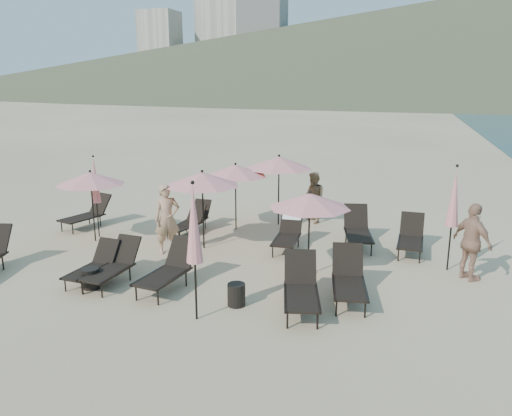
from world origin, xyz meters
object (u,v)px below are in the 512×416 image
(umbrella_open_1, at_px, (202,179))
(lounger_10, at_px, (358,229))
(lounger_1, at_px, (94,265))
(lounger_4, at_px, (301,287))
(lounger_8, at_px, (195,217))
(umbrella_open_3, at_px, (235,171))
(side_table_0, at_px, (91,278))
(beachgoer_a, at_px, (167,219))
(lounger_5, at_px, (349,278))
(lounger_2, at_px, (113,265))
(umbrella_closed_2, at_px, (95,181))
(lounger_11, at_px, (411,237))
(umbrella_open_0, at_px, (90,178))
(beachgoer_b, at_px, (314,198))
(beachgoer_c, at_px, (472,242))
(lounger_3, at_px, (169,269))
(lounger_6, at_px, (88,213))
(umbrella_open_2, at_px, (310,201))
(side_table_1, at_px, (236,295))
(lounger_9, at_px, (288,231))
(umbrella_closed_0, at_px, (194,225))
(umbrella_open_4, at_px, (279,163))
(umbrella_closed_1, at_px, (454,198))

(umbrella_open_1, bearing_deg, lounger_10, 19.44)
(lounger_1, xyz_separation_m, lounger_4, (4.94, -0.06, 0.08))
(lounger_8, distance_m, umbrella_open_1, 2.44)
(umbrella_open_3, bearing_deg, lounger_4, -58.09)
(side_table_0, relative_size, beachgoer_a, 0.24)
(lounger_5, height_order, beachgoer_a, beachgoer_a)
(beachgoer_a, bearing_deg, lounger_2, -132.71)
(lounger_10, xyz_separation_m, umbrella_closed_2, (-7.59, -1.38, 1.24))
(lounger_11, distance_m, umbrella_open_0, 9.17)
(lounger_2, height_order, umbrella_closed_2, umbrella_closed_2)
(lounger_5, xyz_separation_m, umbrella_closed_2, (-7.78, 2.38, 1.25))
(beachgoer_b, height_order, beachgoer_c, beachgoer_c)
(lounger_3, distance_m, umbrella_open_1, 3.28)
(lounger_2, bearing_deg, lounger_6, 135.41)
(umbrella_open_0, distance_m, umbrella_open_2, 6.59)
(umbrella_open_0, bearing_deg, beachgoer_c, -0.19)
(lounger_1, bearing_deg, side_table_1, -0.31)
(lounger_2, height_order, lounger_4, lounger_4)
(umbrella_open_1, bearing_deg, side_table_1, -57.35)
(lounger_11, bearing_deg, umbrella_open_0, -167.92)
(umbrella_open_3, xyz_separation_m, side_table_0, (-1.62, -5.39, -1.67))
(lounger_9, height_order, lounger_10, lounger_9)
(lounger_6, bearing_deg, beachgoer_a, -6.88)
(lounger_6, xyz_separation_m, lounger_11, (9.99, 0.39, -0.01))
(umbrella_open_2, distance_m, beachgoer_a, 4.12)
(lounger_5, height_order, lounger_6, lounger_5)
(lounger_6, distance_m, side_table_0, 5.24)
(lounger_3, bearing_deg, umbrella_closed_0, -38.17)
(lounger_2, relative_size, umbrella_closed_0, 0.62)
(umbrella_open_4, height_order, side_table_0, umbrella_open_4)
(lounger_3, bearing_deg, umbrella_open_1, 104.21)
(umbrella_open_4, bearing_deg, lounger_2, -112.32)
(lounger_3, height_order, umbrella_open_0, umbrella_open_0)
(umbrella_open_4, height_order, beachgoer_c, umbrella_open_4)
(lounger_11, xyz_separation_m, umbrella_open_0, (-8.92, -1.60, 1.42))
(lounger_6, xyz_separation_m, side_table_1, (6.52, -4.17, -0.22))
(umbrella_open_0, relative_size, umbrella_closed_0, 0.76)
(umbrella_closed_1, bearing_deg, beachgoer_c, -50.71)
(lounger_2, height_order, side_table_1, lounger_2)
(umbrella_open_2, bearing_deg, umbrella_open_0, 172.80)
(umbrella_open_2, bearing_deg, umbrella_open_1, 160.37)
(lounger_11, relative_size, umbrella_open_3, 0.80)
(umbrella_open_2, relative_size, side_table_1, 4.36)
(lounger_10, distance_m, side_table_0, 7.31)
(beachgoer_a, height_order, beachgoer_b, beachgoer_a)
(lounger_1, bearing_deg, lounger_8, 87.11)
(umbrella_closed_0, relative_size, side_table_1, 5.80)
(lounger_10, distance_m, beachgoer_b, 2.69)
(lounger_10, height_order, umbrella_open_2, umbrella_open_2)
(lounger_3, height_order, umbrella_closed_2, umbrella_closed_2)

